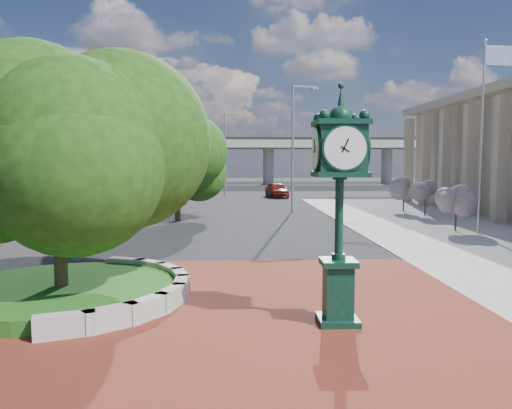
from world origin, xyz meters
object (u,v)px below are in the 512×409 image
(post_clock, at_px, (339,196))
(parked_car, at_px, (277,190))
(street_lamp_near, at_px, (295,138))
(street_lamp_far, at_px, (227,148))
(flagpole_b, at_px, (481,136))

(post_clock, height_order, parked_car, post_clock)
(street_lamp_near, distance_m, street_lamp_far, 17.28)
(parked_car, height_order, street_lamp_far, street_lamp_far)
(street_lamp_near, bearing_deg, parked_car, 90.60)
(parked_car, xyz_separation_m, street_lamp_far, (-5.20, 1.42, 4.37))
(flagpole_b, bearing_deg, parked_car, 106.92)
(parked_car, relative_size, flagpole_b, 0.47)
(parked_car, xyz_separation_m, street_lamp_near, (0.16, -15.01, 4.62))
(flagpole_b, xyz_separation_m, street_lamp_near, (-8.00, 11.81, 0.39))
(parked_car, bearing_deg, street_lamp_far, 156.71)
(street_lamp_near, height_order, street_lamp_far, street_lamp_near)
(post_clock, distance_m, street_lamp_near, 25.76)
(parked_car, distance_m, flagpole_b, 28.35)
(parked_car, relative_size, street_lamp_far, 0.52)
(post_clock, relative_size, parked_car, 1.17)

